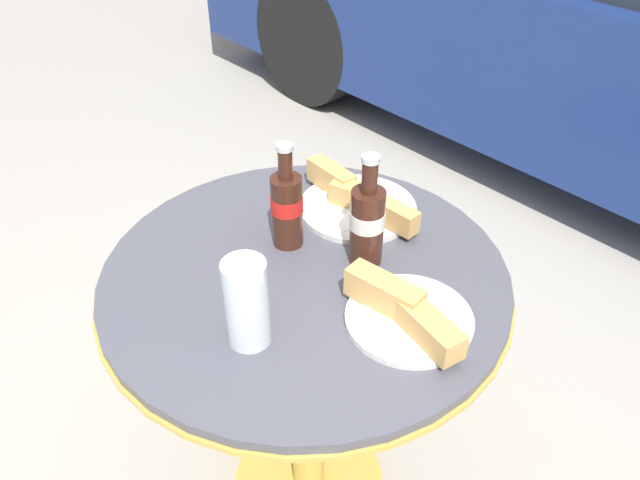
% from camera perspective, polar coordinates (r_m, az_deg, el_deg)
% --- Properties ---
extents(bistro_table, '(0.77, 0.77, 0.72)m').
position_cam_1_polar(bistro_table, '(1.27, -1.29, -8.07)').
color(bistro_table, gold).
rests_on(bistro_table, ground_plane).
extents(cola_bottle_left, '(0.06, 0.06, 0.22)m').
position_cam_1_polar(cola_bottle_left, '(1.13, 4.33, 1.65)').
color(cola_bottle_left, '#3D1E14').
rests_on(cola_bottle_left, bistro_table).
extents(cola_bottle_right, '(0.06, 0.06, 0.22)m').
position_cam_1_polar(cola_bottle_right, '(1.18, -3.04, 3.08)').
color(cola_bottle_right, '#3D1E14').
rests_on(cola_bottle_right, bistro_table).
extents(drinking_glass, '(0.07, 0.07, 0.16)m').
position_cam_1_polar(drinking_glass, '(0.99, -6.68, -6.04)').
color(drinking_glass, black).
rests_on(drinking_glass, bistro_table).
extents(lunch_plate_near, '(0.30, 0.25, 0.07)m').
position_cam_1_polar(lunch_plate_near, '(1.31, 3.44, 3.55)').
color(lunch_plate_near, silver).
rests_on(lunch_plate_near, bistro_table).
extents(lunch_plate_far, '(0.24, 0.22, 0.07)m').
position_cam_1_polar(lunch_plate_far, '(1.05, 7.90, -6.64)').
color(lunch_plate_far, silver).
rests_on(lunch_plate_far, bistro_table).
extents(parked_car, '(4.28, 1.77, 1.36)m').
position_cam_1_polar(parked_car, '(3.22, 27.18, 18.75)').
color(parked_car, navy).
rests_on(parked_car, ground_plane).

